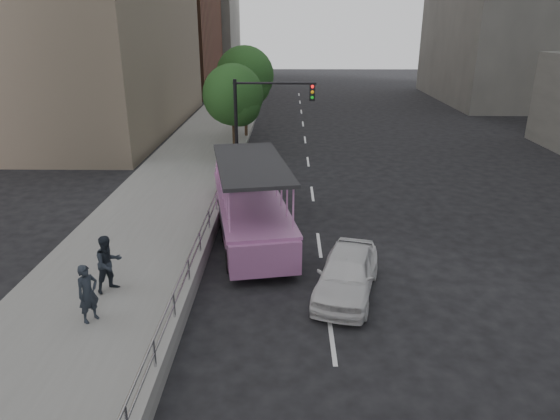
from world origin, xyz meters
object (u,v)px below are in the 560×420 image
(pedestrian_near, at_px, (88,293))
(traffic_signal, at_px, (259,113))
(car, at_px, (347,273))
(street_tree_near, at_px, (235,97))
(street_tree_far, at_px, (246,78))
(duck_boat, at_px, (248,202))
(parking_sign, at_px, (228,192))
(pedestrian_mid, at_px, (109,264))

(pedestrian_near, xyz_separation_m, traffic_signal, (3.77, 14.14, 2.38))
(car, height_order, street_tree_near, street_tree_near)
(traffic_signal, distance_m, street_tree_far, 9.57)
(car, bearing_deg, traffic_signal, 120.26)
(street_tree_near, bearing_deg, car, -72.38)
(duck_boat, relative_size, traffic_signal, 1.87)
(car, height_order, traffic_signal, traffic_signal)
(parking_sign, xyz_separation_m, street_tree_far, (-0.54, 16.52, 2.72))
(street_tree_far, bearing_deg, street_tree_near, -91.91)
(pedestrian_mid, bearing_deg, traffic_signal, 24.36)
(pedestrian_mid, relative_size, parking_sign, 0.70)
(pedestrian_near, bearing_deg, duck_boat, 8.13)
(duck_boat, xyz_separation_m, street_tree_near, (-1.53, 10.40, 2.65))
(car, distance_m, pedestrian_mid, 7.13)
(traffic_signal, relative_size, street_tree_far, 0.81)
(parking_sign, relative_size, traffic_signal, 0.48)
(traffic_signal, height_order, street_tree_near, street_tree_near)
(car, bearing_deg, parking_sign, 144.89)
(street_tree_near, bearing_deg, pedestrian_mid, -97.79)
(parking_sign, height_order, traffic_signal, traffic_signal)
(pedestrian_mid, bearing_deg, car, -45.44)
(traffic_signal, bearing_deg, duck_boat, -90.52)
(pedestrian_mid, xyz_separation_m, street_tree_far, (2.38, 21.92, 3.13))
(traffic_signal, bearing_deg, pedestrian_mid, -106.81)
(duck_boat, xyz_separation_m, parking_sign, (-0.79, -0.12, 0.42))
(duck_boat, relative_size, car, 2.36)
(car, height_order, parking_sign, parking_sign)
(street_tree_far, bearing_deg, duck_boat, -85.35)
(parking_sign, bearing_deg, duck_boat, 8.60)
(car, relative_size, pedestrian_mid, 2.35)
(duck_boat, distance_m, parking_sign, 0.91)
(pedestrian_mid, bearing_deg, street_tree_near, 33.39)
(traffic_signal, bearing_deg, street_tree_far, 98.43)
(pedestrian_mid, xyz_separation_m, street_tree_near, (2.18, 15.92, 2.64))
(car, bearing_deg, street_tree_near, 122.48)
(car, xyz_separation_m, street_tree_near, (-4.92, 15.50, 3.12))
(car, xyz_separation_m, parking_sign, (-4.18, 4.98, 0.89))
(duck_boat, relative_size, pedestrian_mid, 5.54)
(traffic_signal, height_order, street_tree_far, street_tree_far)
(car, xyz_separation_m, street_tree_far, (-4.72, 21.50, 3.61))
(pedestrian_near, xyz_separation_m, street_tree_far, (2.37, 23.56, 3.19))
(traffic_signal, bearing_deg, street_tree_near, 114.98)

